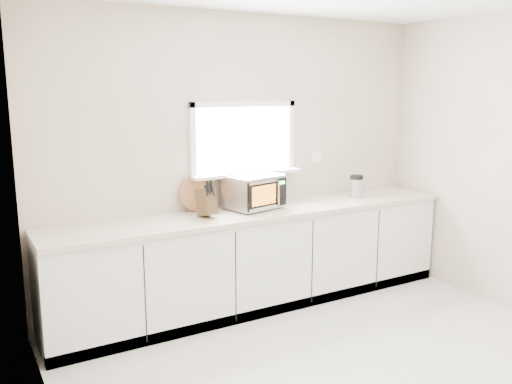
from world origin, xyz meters
TOP-DOWN VIEW (x-y plane):
  - back_wall at (0.00, 2.00)m, footprint 4.00×0.17m
  - cabinets at (0.00, 1.70)m, footprint 3.92×0.60m
  - countertop at (0.00, 1.69)m, footprint 3.92×0.64m
  - microwave at (-0.01, 1.78)m, footprint 0.56×0.48m
  - knife_block at (-0.53, 1.68)m, footprint 0.14×0.24m
  - cutting_board at (-0.50, 1.94)m, footprint 0.34×0.08m
  - coffee_grinder at (1.15, 1.70)m, footprint 0.15×0.15m

SIDE VIEW (x-z plane):
  - cabinets at x=0.00m, z-range 0.00..0.88m
  - countertop at x=0.00m, z-range 0.88..0.92m
  - coffee_grinder at x=1.15m, z-range 0.92..1.15m
  - knife_block at x=-0.53m, z-range 0.90..1.22m
  - microwave at x=-0.01m, z-range 0.93..1.24m
  - cutting_board at x=-0.50m, z-range 0.92..1.26m
  - back_wall at x=0.00m, z-range 0.01..2.71m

